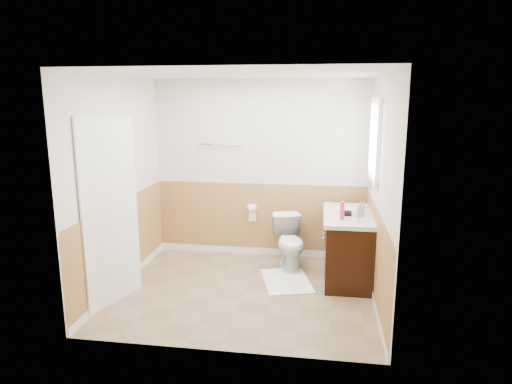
% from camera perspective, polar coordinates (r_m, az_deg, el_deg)
% --- Properties ---
extents(floor, '(3.00, 3.00, 0.00)m').
position_cam_1_polar(floor, '(5.46, -1.46, -12.42)').
color(floor, '#8C7051').
rests_on(floor, ground).
extents(ceiling, '(3.00, 3.00, 0.00)m').
position_cam_1_polar(ceiling, '(4.97, -1.62, 14.82)').
color(ceiling, white).
rests_on(ceiling, floor).
extents(wall_back, '(3.00, 0.00, 3.00)m').
position_cam_1_polar(wall_back, '(6.33, 0.52, 2.87)').
color(wall_back, silver).
rests_on(wall_back, floor).
extents(wall_front, '(3.00, 0.00, 3.00)m').
position_cam_1_polar(wall_front, '(3.83, -4.94, -3.28)').
color(wall_front, silver).
rests_on(wall_front, floor).
extents(wall_left, '(0.00, 3.00, 3.00)m').
position_cam_1_polar(wall_left, '(5.53, -17.04, 0.99)').
color(wall_left, silver).
rests_on(wall_left, floor).
extents(wall_right, '(0.00, 3.00, 3.00)m').
position_cam_1_polar(wall_right, '(5.03, 15.53, 0.03)').
color(wall_right, silver).
rests_on(wall_right, floor).
extents(wainscot_back, '(3.00, 0.00, 3.00)m').
position_cam_1_polar(wainscot_back, '(6.48, 0.49, -3.70)').
color(wainscot_back, tan).
rests_on(wainscot_back, floor).
extents(wainscot_front, '(3.00, 0.00, 3.00)m').
position_cam_1_polar(wainscot_front, '(4.10, -4.70, -13.39)').
color(wainscot_front, tan).
rests_on(wainscot_front, floor).
extents(wainscot_left, '(0.00, 2.60, 2.60)m').
position_cam_1_polar(wainscot_left, '(5.71, -16.47, -6.42)').
color(wainscot_left, tan).
rests_on(wainscot_left, floor).
extents(wainscot_right, '(0.00, 2.60, 2.60)m').
position_cam_1_polar(wainscot_right, '(5.23, 14.94, -8.02)').
color(wainscot_right, tan).
rests_on(wainscot_right, floor).
extents(toilet, '(0.56, 0.76, 0.70)m').
position_cam_1_polar(toilet, '(6.05, 4.32, -6.41)').
color(toilet, white).
rests_on(toilet, floor).
extents(bath_mat, '(0.75, 0.92, 0.02)m').
position_cam_1_polar(bath_mat, '(5.70, 3.88, -11.20)').
color(bath_mat, white).
rests_on(bath_mat, floor).
extents(vanity_cabinet, '(0.55, 1.10, 0.80)m').
position_cam_1_polar(vanity_cabinet, '(5.76, 11.56, -7.03)').
color(vanity_cabinet, black).
rests_on(vanity_cabinet, floor).
extents(vanity_knob_left, '(0.03, 0.03, 0.03)m').
position_cam_1_polar(vanity_knob_left, '(5.61, 8.60, -5.83)').
color(vanity_knob_left, silver).
rests_on(vanity_knob_left, vanity_cabinet).
extents(vanity_knob_right, '(0.03, 0.03, 0.03)m').
position_cam_1_polar(vanity_knob_right, '(5.80, 8.60, -5.23)').
color(vanity_knob_right, white).
rests_on(vanity_knob_right, vanity_cabinet).
extents(countertop, '(0.60, 1.15, 0.05)m').
position_cam_1_polar(countertop, '(5.64, 11.64, -2.94)').
color(countertop, beige).
rests_on(countertop, vanity_cabinet).
extents(sink_basin, '(0.36, 0.36, 0.02)m').
position_cam_1_polar(sink_basin, '(5.78, 11.68, -2.23)').
color(sink_basin, white).
rests_on(sink_basin, countertop).
extents(faucet, '(0.02, 0.02, 0.14)m').
position_cam_1_polar(faucet, '(5.78, 13.48, -1.70)').
color(faucet, silver).
rests_on(faucet, countertop).
extents(lotion_bottle, '(0.05, 0.05, 0.22)m').
position_cam_1_polar(lotion_bottle, '(5.30, 10.89, -2.36)').
color(lotion_bottle, '#D03652').
rests_on(lotion_bottle, countertop).
extents(soap_dispenser, '(0.09, 0.09, 0.18)m').
position_cam_1_polar(soap_dispenser, '(5.51, 13.10, -2.10)').
color(soap_dispenser, gray).
rests_on(soap_dispenser, countertop).
extents(hair_dryer_body, '(0.14, 0.07, 0.07)m').
position_cam_1_polar(hair_dryer_body, '(5.51, 11.31, -2.62)').
color(hair_dryer_body, black).
rests_on(hair_dryer_body, countertop).
extents(hair_dryer_handle, '(0.03, 0.03, 0.07)m').
position_cam_1_polar(hair_dryer_handle, '(5.49, 11.00, -3.01)').
color(hair_dryer_handle, black).
rests_on(hair_dryer_handle, countertop).
extents(mirror_panel, '(0.02, 0.35, 0.90)m').
position_cam_1_polar(mirror_panel, '(6.06, 14.25, 4.96)').
color(mirror_panel, silver).
rests_on(mirror_panel, wall_right).
extents(window_frame, '(0.04, 0.80, 1.00)m').
position_cam_1_polar(window_frame, '(5.53, 14.80, 6.37)').
color(window_frame, white).
rests_on(window_frame, wall_right).
extents(window_glass, '(0.01, 0.70, 0.90)m').
position_cam_1_polar(window_glass, '(5.54, 14.97, 6.36)').
color(window_glass, white).
rests_on(window_glass, wall_right).
extents(door, '(0.29, 0.78, 2.04)m').
position_cam_1_polar(door, '(5.14, -18.01, -2.51)').
color(door, white).
rests_on(door, wall_left).
extents(door_frame, '(0.02, 0.92, 2.10)m').
position_cam_1_polar(door_frame, '(5.17, -18.77, -2.36)').
color(door_frame, white).
rests_on(door_frame, wall_left).
extents(door_knob, '(0.06, 0.06, 0.06)m').
position_cam_1_polar(door_knob, '(5.42, -15.86, -2.40)').
color(door_knob, silver).
rests_on(door_knob, door).
extents(towel_bar, '(0.62, 0.02, 0.02)m').
position_cam_1_polar(towel_bar, '(6.33, -4.50, 6.04)').
color(towel_bar, silver).
rests_on(towel_bar, wall_back).
extents(tp_holder_bar, '(0.14, 0.02, 0.02)m').
position_cam_1_polar(tp_holder_bar, '(6.39, -0.47, -2.08)').
color(tp_holder_bar, silver).
rests_on(tp_holder_bar, wall_back).
extents(tp_roll, '(0.10, 0.11, 0.11)m').
position_cam_1_polar(tp_roll, '(6.39, -0.47, -2.08)').
color(tp_roll, white).
rests_on(tp_roll, tp_holder_bar).
extents(tp_sheet, '(0.10, 0.01, 0.16)m').
position_cam_1_polar(tp_sheet, '(6.42, -0.47, -3.04)').
color(tp_sheet, white).
rests_on(tp_sheet, tp_roll).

